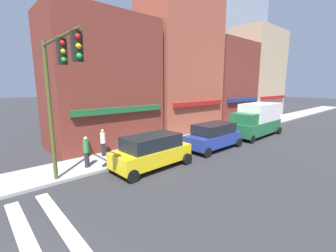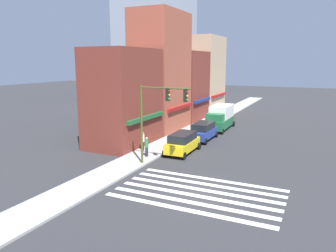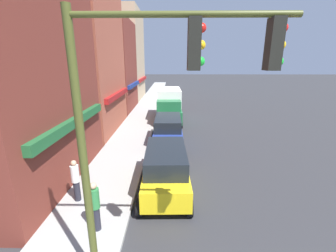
{
  "view_description": "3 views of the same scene",
  "coord_description": "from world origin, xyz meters",
  "px_view_note": "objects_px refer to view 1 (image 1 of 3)",
  "views": [
    {
      "loc": [
        0.76,
        -5.1,
        4.72
      ],
      "look_at": [
        10.77,
        6.0,
        2.0
      ],
      "focal_mm": 24.0,
      "sensor_mm": 36.0,
      "label": 1
    },
    {
      "loc": [
        -19.25,
        -6.85,
        8.47
      ],
      "look_at": [
        3.67,
        4.0,
        3.5
      ],
      "focal_mm": 35.0,
      "sensor_mm": 36.0,
      "label": 2
    },
    {
      "loc": [
        -0.85,
        4.46,
        5.66
      ],
      "look_at": [
        14.49,
        4.7,
        1.2
      ],
      "focal_mm": 24.0,
      "sensor_mm": 36.0,
      "label": 3
    }
  ],
  "objects_px": {
    "traffic_signal": "(58,83)",
    "pedestrian_white_shirt": "(103,142)",
    "suv_yellow": "(152,151)",
    "box_truck_green": "(257,119)",
    "pedestrian_green_top": "(86,151)",
    "suv_blue": "(214,136)"
  },
  "relations": [
    {
      "from": "box_truck_green",
      "to": "pedestrian_green_top",
      "type": "relative_size",
      "value": 3.54
    },
    {
      "from": "traffic_signal",
      "to": "pedestrian_green_top",
      "type": "relative_size",
      "value": 3.78
    },
    {
      "from": "suv_yellow",
      "to": "pedestrian_green_top",
      "type": "distance_m",
      "value": 3.67
    },
    {
      "from": "suv_yellow",
      "to": "pedestrian_white_shirt",
      "type": "relative_size",
      "value": 2.68
    },
    {
      "from": "pedestrian_green_top",
      "to": "pedestrian_white_shirt",
      "type": "bearing_deg",
      "value": 64.64
    },
    {
      "from": "traffic_signal",
      "to": "suv_yellow",
      "type": "distance_m",
      "value": 6.01
    },
    {
      "from": "suv_yellow",
      "to": "pedestrian_green_top",
      "type": "height_order",
      "value": "suv_yellow"
    },
    {
      "from": "suv_yellow",
      "to": "box_truck_green",
      "type": "bearing_deg",
      "value": -1.6
    },
    {
      "from": "pedestrian_green_top",
      "to": "suv_yellow",
      "type": "bearing_deg",
      "value": -12.29
    },
    {
      "from": "suv_yellow",
      "to": "pedestrian_green_top",
      "type": "xyz_separation_m",
      "value": [
        -2.88,
        2.26,
        0.04
      ]
    },
    {
      "from": "traffic_signal",
      "to": "pedestrian_white_shirt",
      "type": "relative_size",
      "value": 3.78
    },
    {
      "from": "suv_yellow",
      "to": "box_truck_green",
      "type": "distance_m",
      "value": 12.37
    },
    {
      "from": "box_truck_green",
      "to": "pedestrian_green_top",
      "type": "xyz_separation_m",
      "value": [
        -15.24,
        2.26,
        -0.51
      ]
    },
    {
      "from": "suv_blue",
      "to": "pedestrian_white_shirt",
      "type": "bearing_deg",
      "value": 152.55
    },
    {
      "from": "traffic_signal",
      "to": "suv_yellow",
      "type": "relative_size",
      "value": 1.41
    },
    {
      "from": "suv_yellow",
      "to": "suv_blue",
      "type": "relative_size",
      "value": 1.01
    },
    {
      "from": "pedestrian_white_shirt",
      "to": "suv_blue",
      "type": "bearing_deg",
      "value": 161.83
    },
    {
      "from": "traffic_signal",
      "to": "pedestrian_white_shirt",
      "type": "bearing_deg",
      "value": 44.68
    },
    {
      "from": "suv_yellow",
      "to": "pedestrian_white_shirt",
      "type": "xyz_separation_m",
      "value": [
        -1.23,
        3.59,
        0.04
      ]
    },
    {
      "from": "suv_blue",
      "to": "pedestrian_green_top",
      "type": "bearing_deg",
      "value": 164.97
    },
    {
      "from": "suv_yellow",
      "to": "pedestrian_white_shirt",
      "type": "distance_m",
      "value": 3.8
    },
    {
      "from": "traffic_signal",
      "to": "box_truck_green",
      "type": "xyz_separation_m",
      "value": [
        17.05,
        -0.17,
        -3.21
      ]
    }
  ]
}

